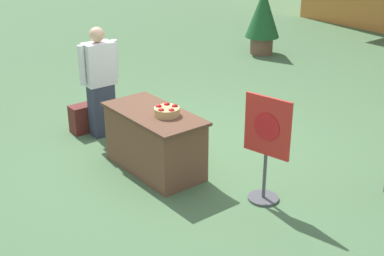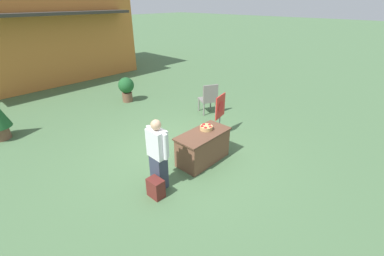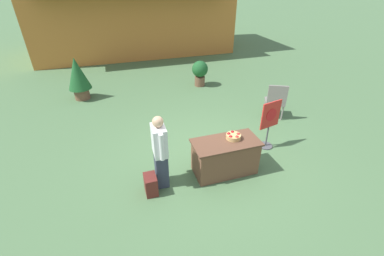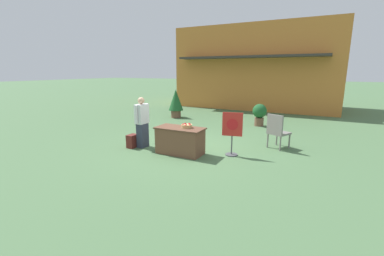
{
  "view_description": "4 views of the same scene",
  "coord_description": "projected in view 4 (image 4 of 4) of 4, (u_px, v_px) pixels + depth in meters",
  "views": [
    {
      "loc": [
        5.28,
        -4.07,
        3.21
      ],
      "look_at": [
        0.42,
        -0.24,
        0.57
      ],
      "focal_mm": 50.0,
      "sensor_mm": 36.0,
      "label": 1
    },
    {
      "loc": [
        -4.1,
        -4.18,
        3.7
      ],
      "look_at": [
        0.46,
        0.05,
        0.58
      ],
      "focal_mm": 24.0,
      "sensor_mm": 36.0,
      "label": 2
    },
    {
      "loc": [
        -1.92,
        -4.65,
        3.83
      ],
      "look_at": [
        -0.4,
        0.04,
        0.85
      ],
      "focal_mm": 24.0,
      "sensor_mm": 36.0,
      "label": 3
    },
    {
      "loc": [
        3.79,
        -6.95,
        2.42
      ],
      "look_at": [
        0.31,
        -0.17,
        0.71
      ],
      "focal_mm": 24.0,
      "sensor_mm": 36.0,
      "label": 4
    }
  ],
  "objects": [
    {
      "name": "storefront_building",
      "position": [
        259.0,
        68.0,
        17.16
      ],
      "size": [
        10.01,
        5.61,
        5.13
      ],
      "color": "#C67533",
      "rests_on": "ground_plane"
    },
    {
      "name": "ground_plane",
      "position": [
        186.0,
        147.0,
        8.26
      ],
      "size": [
        120.0,
        120.0,
        0.0
      ],
      "primitive_type": "plane",
      "color": "#4C7047"
    },
    {
      "name": "apple_basket",
      "position": [
        187.0,
        126.0,
        7.44
      ],
      "size": [
        0.32,
        0.32,
        0.13
      ],
      "color": "tan",
      "rests_on": "display_table"
    },
    {
      "name": "display_table",
      "position": [
        180.0,
        141.0,
        7.57
      ],
      "size": [
        1.43,
        0.7,
        0.79
      ],
      "color": "brown",
      "rests_on": "ground_plane"
    },
    {
      "name": "backpack",
      "position": [
        132.0,
        141.0,
        8.22
      ],
      "size": [
        0.24,
        0.34,
        0.42
      ],
      "color": "maroon",
      "rests_on": "ground_plane"
    },
    {
      "name": "potted_plant_near_left",
      "position": [
        259.0,
        113.0,
        11.36
      ],
      "size": [
        0.62,
        0.62,
        0.98
      ],
      "color": "brown",
      "rests_on": "ground_plane"
    },
    {
      "name": "person_visitor",
      "position": [
        142.0,
        122.0,
        8.14
      ],
      "size": [
        0.27,
        0.61,
        1.61
      ],
      "rotation": [
        0.0,
        0.0,
        -0.03
      ],
      "color": "#33384C",
      "rests_on": "ground_plane"
    },
    {
      "name": "poster_board",
      "position": [
        232.0,
        132.0,
        7.36
      ],
      "size": [
        0.57,
        0.36,
        1.26
      ],
      "rotation": [
        0.0,
        0.0,
        -1.36
      ],
      "color": "#4C4C51",
      "rests_on": "ground_plane"
    },
    {
      "name": "patio_chair",
      "position": [
        277.0,
        130.0,
        8.02
      ],
      "size": [
        0.74,
        0.74,
        1.1
      ],
      "rotation": [
        0.0,
        0.0,
        1.11
      ],
      "color": "gray",
      "rests_on": "ground_plane"
    },
    {
      "name": "potted_plant_near_right",
      "position": [
        176.0,
        102.0,
        13.35
      ],
      "size": [
        0.76,
        0.76,
        1.47
      ],
      "color": "brown",
      "rests_on": "ground_plane"
    }
  ]
}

